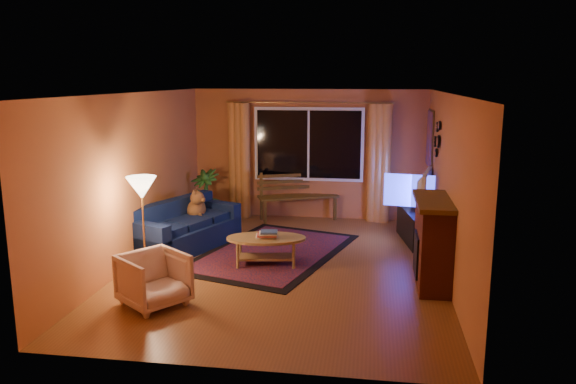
# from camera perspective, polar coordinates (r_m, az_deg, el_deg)

# --- Properties ---
(floor) EXTENTS (4.50, 6.00, 0.02)m
(floor) POSITION_cam_1_polar(r_m,az_deg,el_deg) (8.30, -0.31, -7.60)
(floor) COLOR brown
(floor) RESTS_ON ground
(ceiling) EXTENTS (4.50, 6.00, 0.02)m
(ceiling) POSITION_cam_1_polar(r_m,az_deg,el_deg) (7.84, -0.33, 10.07)
(ceiling) COLOR white
(ceiling) RESTS_ON ground
(wall_back) EXTENTS (4.50, 0.02, 2.50)m
(wall_back) POSITION_cam_1_polar(r_m,az_deg,el_deg) (10.92, 2.13, 3.84)
(wall_back) COLOR #C4703B
(wall_back) RESTS_ON ground
(wall_left) EXTENTS (0.02, 6.00, 2.50)m
(wall_left) POSITION_cam_1_polar(r_m,az_deg,el_deg) (8.62, -15.35, 1.36)
(wall_left) COLOR #C4703B
(wall_left) RESTS_ON ground
(wall_right) EXTENTS (0.02, 6.00, 2.50)m
(wall_right) POSITION_cam_1_polar(r_m,az_deg,el_deg) (7.95, 15.99, 0.50)
(wall_right) COLOR #C4703B
(wall_right) RESTS_ON ground
(window) EXTENTS (2.00, 0.02, 1.30)m
(window) POSITION_cam_1_polar(r_m,az_deg,el_deg) (10.83, 2.10, 4.85)
(window) COLOR black
(window) RESTS_ON wall_back
(curtain_rod) EXTENTS (3.20, 0.03, 0.03)m
(curtain_rod) POSITION_cam_1_polar(r_m,az_deg,el_deg) (10.73, 2.10, 9.07)
(curtain_rod) COLOR #BF8C3F
(curtain_rod) RESTS_ON wall_back
(curtain_left) EXTENTS (0.36, 0.36, 2.24)m
(curtain_left) POSITION_cam_1_polar(r_m,az_deg,el_deg) (11.05, -4.94, 3.22)
(curtain_left) COLOR #D88B3F
(curtain_left) RESTS_ON ground
(curtain_right) EXTENTS (0.36, 0.36, 2.24)m
(curtain_right) POSITION_cam_1_polar(r_m,az_deg,el_deg) (10.75, 9.22, 2.87)
(curtain_right) COLOR #D88B3F
(curtain_right) RESTS_ON ground
(bench) EXTENTS (1.59, 1.00, 0.46)m
(bench) POSITION_cam_1_polar(r_m,az_deg,el_deg) (10.87, 1.04, -1.65)
(bench) COLOR #46310E
(bench) RESTS_ON ground
(potted_plant) EXTENTS (0.74, 0.74, 1.00)m
(potted_plant) POSITION_cam_1_polar(r_m,az_deg,el_deg) (10.81, -8.41, -0.38)
(potted_plant) COLOR #235B1E
(potted_plant) RESTS_ON ground
(sofa) EXTENTS (1.49, 2.07, 0.77)m
(sofa) POSITION_cam_1_polar(r_m,az_deg,el_deg) (9.16, -10.35, -3.36)
(sofa) COLOR #0B1639
(sofa) RESTS_ON ground
(dog) EXTENTS (0.47, 0.53, 0.48)m
(dog) POSITION_cam_1_polar(r_m,az_deg,el_deg) (9.49, -9.29, -1.36)
(dog) COLOR brown
(dog) RESTS_ON sofa
(armchair) EXTENTS (0.94, 0.95, 0.72)m
(armchair) POSITION_cam_1_polar(r_m,az_deg,el_deg) (7.01, -13.48, -8.41)
(armchair) COLOR beige
(armchair) RESTS_ON ground
(floor_lamp) EXTENTS (0.31, 0.31, 1.43)m
(floor_lamp) POSITION_cam_1_polar(r_m,az_deg,el_deg) (7.79, -14.45, -3.70)
(floor_lamp) COLOR #BF8C3F
(floor_lamp) RESTS_ON ground
(rug) EXTENTS (2.66, 3.40, 0.02)m
(rug) POSITION_cam_1_polar(r_m,az_deg,el_deg) (8.90, -1.62, -6.14)
(rug) COLOR maroon
(rug) RESTS_ON ground
(coffee_table) EXTENTS (1.33, 1.33, 0.42)m
(coffee_table) POSITION_cam_1_polar(r_m,az_deg,el_deg) (8.30, -2.22, -6.00)
(coffee_table) COLOR #9B7B44
(coffee_table) RESTS_ON ground
(tv_console) EXTENTS (0.62, 1.32, 0.53)m
(tv_console) POSITION_cam_1_polar(r_m,az_deg,el_deg) (9.67, 12.98, -3.42)
(tv_console) COLOR black
(tv_console) RESTS_ON ground
(television) EXTENTS (0.36, 1.19, 0.68)m
(television) POSITION_cam_1_polar(r_m,az_deg,el_deg) (9.53, 13.14, 0.10)
(television) COLOR black
(television) RESTS_ON tv_console
(fireplace) EXTENTS (0.40, 1.20, 1.10)m
(fireplace) POSITION_cam_1_polar(r_m,az_deg,el_deg) (7.70, 14.51, -5.14)
(fireplace) COLOR maroon
(fireplace) RESTS_ON ground
(mirror_cluster) EXTENTS (0.06, 0.60, 0.56)m
(mirror_cluster) POSITION_cam_1_polar(r_m,az_deg,el_deg) (9.15, 14.86, 5.44)
(mirror_cluster) COLOR black
(mirror_cluster) RESTS_ON wall_right
(painting) EXTENTS (0.04, 0.76, 0.96)m
(painting) POSITION_cam_1_polar(r_m,az_deg,el_deg) (10.30, 14.20, 5.28)
(painting) COLOR #D64713
(painting) RESTS_ON wall_right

